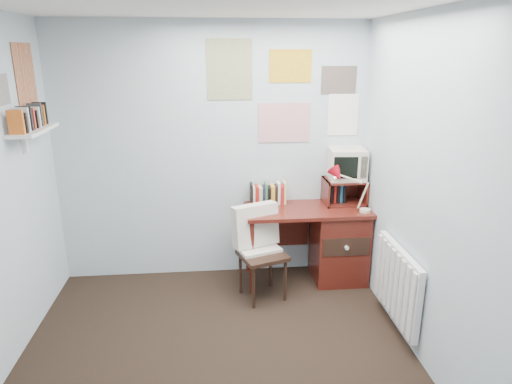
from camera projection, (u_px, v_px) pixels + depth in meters
back_wall at (212, 154)px, 4.44m from camera, size 3.00×0.02×2.50m
right_wall at (449, 209)px, 2.92m from camera, size 0.02×3.50×2.50m
desk at (333, 241)px, 4.54m from camera, size 1.20×0.55×0.76m
desk_chair at (263, 255)px, 4.18m from camera, size 0.54×0.53×0.84m
desk_lamp at (366, 193)px, 4.26m from camera, size 0.27×0.24×0.37m
tv_riser at (344, 191)px, 4.52m from camera, size 0.40×0.30×0.25m
crt_tv at (347, 162)px, 4.45m from camera, size 0.37×0.35×0.33m
book_row at (280, 192)px, 4.53m from camera, size 0.60×0.14×0.22m
radiator at (397, 283)px, 3.68m from camera, size 0.09×0.80×0.60m
wall_shelf at (33, 130)px, 3.58m from camera, size 0.20×0.62×0.24m
posters_back at (285, 91)px, 4.32m from camera, size 1.20×0.01×0.90m
posters_left at (13, 81)px, 3.46m from camera, size 0.01×0.70×0.60m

